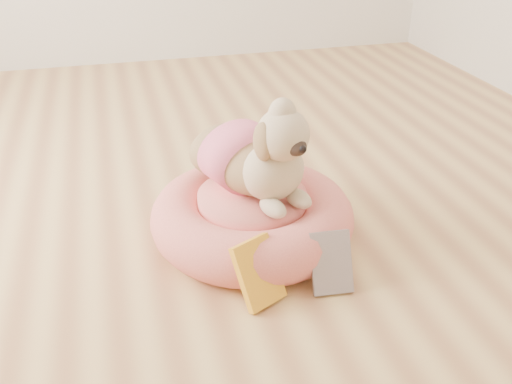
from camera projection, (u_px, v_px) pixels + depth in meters
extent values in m
plane|color=#AD7548|center=(196.00, 242.00, 1.96)|extent=(4.50, 4.50, 0.00)
cylinder|color=#D05151|center=(252.00, 225.00, 1.95)|extent=(0.50, 0.50, 0.10)
torus|color=#D05151|center=(252.00, 216.00, 1.93)|extent=(0.69, 0.69, 0.18)
cylinder|color=#D05151|center=(252.00, 205.00, 1.91)|extent=(0.36, 0.36, 0.09)
cube|color=yellow|center=(258.00, 273.00, 1.65)|extent=(0.17, 0.16, 0.19)
cube|color=white|center=(331.00, 263.00, 1.70)|extent=(0.13, 0.12, 0.17)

